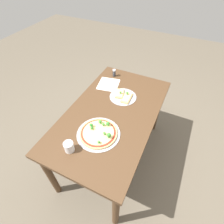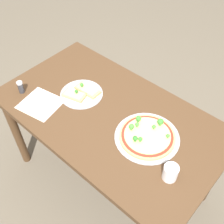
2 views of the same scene
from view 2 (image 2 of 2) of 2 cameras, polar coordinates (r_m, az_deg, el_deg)
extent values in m
plane|color=brown|center=(2.27, -0.46, -13.10)|extent=(8.00, 8.00, 0.00)
cube|color=#4C331E|center=(1.67, -0.61, -0.71)|extent=(1.37, 0.78, 0.04)
cylinder|color=#4C331E|center=(2.18, -18.86, -3.92)|extent=(0.06, 0.06, 0.71)
cylinder|color=#4C331E|center=(2.42, -6.32, 5.11)|extent=(0.06, 0.06, 0.71)
cylinder|color=#4C331E|center=(1.99, 20.04, -11.53)|extent=(0.06, 0.06, 0.71)
cylinder|color=#A3A3A8|center=(1.55, 7.13, -5.11)|extent=(0.36, 0.36, 0.00)
cylinder|color=tan|center=(1.55, 7.16, -4.90)|extent=(0.31, 0.31, 0.01)
cylinder|color=#A82D1E|center=(1.54, 7.19, -4.72)|extent=(0.28, 0.28, 0.00)
cylinder|color=#EFD684|center=(1.54, 7.20, -4.65)|extent=(0.25, 0.25, 0.00)
sphere|color=#337A2D|center=(1.48, 4.75, -5.36)|extent=(0.03, 0.03, 0.03)
cylinder|color=#3F8136|center=(1.50, 4.71, -5.78)|extent=(0.01, 0.01, 0.01)
sphere|color=#479338|center=(1.55, 8.54, -2.96)|extent=(0.02, 0.02, 0.02)
cylinder|color=#51973E|center=(1.56, 8.48, -3.29)|extent=(0.01, 0.01, 0.01)
sphere|color=#3D8933|center=(1.57, 9.83, -1.93)|extent=(0.04, 0.04, 0.04)
cylinder|color=#488E3A|center=(1.58, 9.73, -2.47)|extent=(0.02, 0.02, 0.02)
sphere|color=#479338|center=(1.53, 3.98, -2.96)|extent=(0.03, 0.03, 0.03)
cylinder|color=#51973E|center=(1.55, 3.94, -3.42)|extent=(0.01, 0.01, 0.01)
sphere|color=#3D8933|center=(1.57, 5.39, -1.33)|extent=(0.03, 0.03, 0.03)
cylinder|color=#488E3A|center=(1.58, 5.34, -1.81)|extent=(0.01, 0.01, 0.01)
sphere|color=#479338|center=(1.55, 5.13, -2.53)|extent=(0.02, 0.02, 0.02)
cylinder|color=#51973E|center=(1.56, 5.09, -2.87)|extent=(0.01, 0.01, 0.01)
sphere|color=#479338|center=(1.53, 11.31, -4.76)|extent=(0.02, 0.02, 0.02)
cylinder|color=#51973E|center=(1.54, 11.24, -5.06)|extent=(0.01, 0.01, 0.01)
sphere|color=#3D8933|center=(1.49, 5.80, -5.48)|extent=(0.02, 0.02, 0.02)
cylinder|color=#488E3A|center=(1.50, 5.75, -5.83)|extent=(0.01, 0.01, 0.01)
cylinder|color=#A3A3A8|center=(1.78, -6.21, 3.67)|extent=(0.27, 0.27, 0.00)
cube|color=tan|center=(1.76, -7.69, 3.43)|extent=(0.16, 0.11, 0.02)
cube|color=#EFD684|center=(1.76, -7.72, 3.67)|extent=(0.13, 0.09, 0.00)
sphere|color=#337A2D|center=(1.74, -7.28, 4.19)|extent=(0.02, 0.02, 0.02)
cylinder|color=#3F8136|center=(1.75, -7.24, 3.88)|extent=(0.01, 0.01, 0.01)
cube|color=tan|center=(1.79, -4.97, 4.50)|extent=(0.17, 0.09, 0.02)
cube|color=#EFD684|center=(1.78, -4.99, 4.74)|extent=(0.14, 0.07, 0.00)
sphere|color=#3D8933|center=(1.78, -6.20, 5.57)|extent=(0.02, 0.02, 0.02)
cylinder|color=#488E3A|center=(1.79, -6.17, 5.22)|extent=(0.01, 0.01, 0.01)
cylinder|color=white|center=(1.40, 11.78, -11.94)|extent=(0.07, 0.07, 0.09)
cylinder|color=#333338|center=(1.85, -18.02, 4.69)|extent=(0.03, 0.03, 0.07)
cylinder|color=#B2B2B7|center=(1.83, -18.32, 5.63)|extent=(0.04, 0.04, 0.01)
cube|color=white|center=(1.77, -14.29, 1.64)|extent=(0.27, 0.25, 0.00)
camera|label=1|loc=(1.33, 60.66, 23.83)|focal=28.00mm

